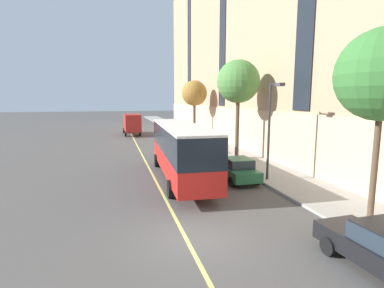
{
  "coord_description": "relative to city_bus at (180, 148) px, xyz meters",
  "views": [
    {
      "loc": [
        -2.86,
        -10.79,
        5.41
      ],
      "look_at": [
        3.23,
        12.44,
        1.8
      ],
      "focal_mm": 28.0,
      "sensor_mm": 36.0,
      "label": 1
    }
  ],
  "objects": [
    {
      "name": "parked_car_green_1",
      "position": [
        3.6,
        -1.26,
        -1.37
      ],
      "size": [
        2.08,
        4.32,
        1.56
      ],
      "color": "#23603D",
      "rests_on": "ground"
    },
    {
      "name": "street_tree_far_uptown",
      "position": [
        6.29,
        5.16,
        4.73
      ],
      "size": [
        3.72,
        3.72,
        8.63
      ],
      "color": "brown",
      "rests_on": "sidewalk"
    },
    {
      "name": "ground_plane",
      "position": [
        -1.42,
        -8.56,
        -2.15
      ],
      "size": [
        260.0,
        260.0,
        0.0
      ],
      "primitive_type": "plane",
      "color": "#4C4947"
    },
    {
      "name": "parked_car_red_0",
      "position": [
        3.52,
        20.9,
        -1.37
      ],
      "size": [
        1.97,
        4.49,
        1.56
      ],
      "color": "#B21E19",
      "rests_on": "ground"
    },
    {
      "name": "lane_centerline",
      "position": [
        -1.7,
        -5.56,
        -2.14
      ],
      "size": [
        0.16,
        140.0,
        0.01
      ],
      "primitive_type": "cube",
      "color": "#E0D66B",
      "rests_on": "ground"
    },
    {
      "name": "city_bus",
      "position": [
        0.0,
        0.0,
        0.0
      ],
      "size": [
        3.14,
        12.36,
        3.72
      ],
      "color": "red",
      "rests_on": "ground"
    },
    {
      "name": "street_tree_mid_block",
      "position": [
        6.29,
        -9.39,
        4.2
      ],
      "size": [
        3.75,
        3.75,
        8.1
      ],
      "color": "brown",
      "rests_on": "sidewalk"
    },
    {
      "name": "street_tree_far_downtown",
      "position": [
        6.29,
        19.7,
        3.99
      ],
      "size": [
        3.37,
        3.37,
        7.73
      ],
      "color": "brown",
      "rests_on": "sidewalk"
    },
    {
      "name": "street_lamp",
      "position": [
        5.43,
        -2.22,
        1.89
      ],
      "size": [
        0.36,
        1.48,
        6.27
      ],
      "color": "#2D2D30",
      "rests_on": "sidewalk"
    },
    {
      "name": "parked_car_red_2",
      "position": [
        3.51,
        9.0,
        -1.37
      ],
      "size": [
        2.01,
        4.7,
        1.56
      ],
      "color": "#B21E19",
      "rests_on": "ground"
    },
    {
      "name": "box_truck",
      "position": [
        -1.63,
        26.66,
        -0.36
      ],
      "size": [
        2.46,
        7.37,
        3.17
      ],
      "color": "maroon",
      "rests_on": "ground"
    },
    {
      "name": "sidewalk",
      "position": [
        6.88,
        -5.56,
        -2.07
      ],
      "size": [
        4.09,
        160.0,
        0.15
      ],
      "primitive_type": "cube",
      "color": "#9E9B93",
      "rests_on": "ground"
    }
  ]
}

